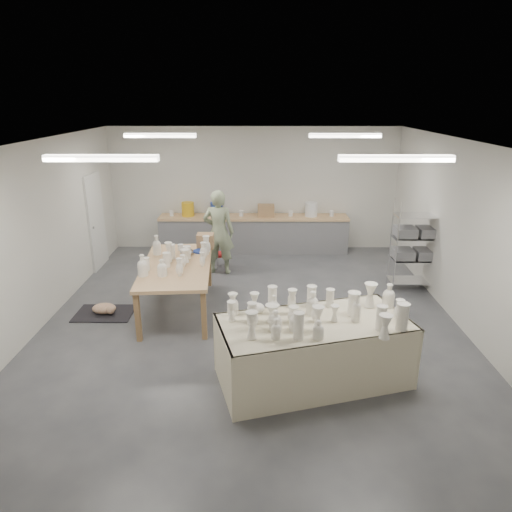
{
  "coord_description": "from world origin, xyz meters",
  "views": [
    {
      "loc": [
        0.13,
        -7.14,
        3.64
      ],
      "look_at": [
        0.08,
        0.29,
        1.05
      ],
      "focal_mm": 32.0,
      "sensor_mm": 36.0,
      "label": 1
    }
  ],
  "objects_px": {
    "red_stool": "(220,255)",
    "drying_table": "(313,348)",
    "work_table": "(179,262)",
    "potter": "(219,232)"
  },
  "relations": [
    {
      "from": "red_stool",
      "to": "drying_table",
      "type": "bearing_deg",
      "value": -69.67
    },
    {
      "from": "drying_table",
      "to": "work_table",
      "type": "relative_size",
      "value": 1.13
    },
    {
      "from": "drying_table",
      "to": "red_stool",
      "type": "height_order",
      "value": "drying_table"
    },
    {
      "from": "potter",
      "to": "work_table",
      "type": "bearing_deg",
      "value": 79.4
    },
    {
      "from": "potter",
      "to": "red_stool",
      "type": "relative_size",
      "value": 5.03
    },
    {
      "from": "red_stool",
      "to": "work_table",
      "type": "bearing_deg",
      "value": -105.15
    },
    {
      "from": "work_table",
      "to": "red_stool",
      "type": "height_order",
      "value": "work_table"
    },
    {
      "from": "work_table",
      "to": "drying_table",
      "type": "bearing_deg",
      "value": -50.22
    },
    {
      "from": "potter",
      "to": "red_stool",
      "type": "distance_m",
      "value": 0.67
    },
    {
      "from": "drying_table",
      "to": "red_stool",
      "type": "relative_size",
      "value": 7.45
    }
  ]
}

